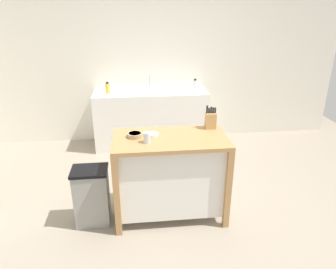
% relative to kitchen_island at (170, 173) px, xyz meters
% --- Properties ---
extents(ground_plane, '(6.90, 6.90, 0.00)m').
position_rel_kitchen_island_xyz_m(ground_plane, '(0.11, 0.02, -0.51)').
color(ground_plane, gray).
rests_on(ground_plane, ground).
extents(wall_back, '(5.90, 0.10, 2.60)m').
position_rel_kitchen_island_xyz_m(wall_back, '(0.11, 2.24, 0.79)').
color(wall_back, silver).
rests_on(wall_back, ground).
extents(kitchen_island, '(1.16, 0.62, 0.91)m').
position_rel_kitchen_island_xyz_m(kitchen_island, '(0.00, 0.00, 0.00)').
color(kitchen_island, '#AD7F4C').
rests_on(kitchen_island, ground).
extents(knife_block, '(0.11, 0.09, 0.25)m').
position_rel_kitchen_island_xyz_m(knife_block, '(0.46, 0.21, 0.49)').
color(knife_block, tan).
rests_on(knife_block, kitchen_island).
extents(bowl_ceramic_small, '(0.15, 0.15, 0.04)m').
position_rel_kitchen_island_xyz_m(bowl_ceramic_small, '(-0.35, 0.05, 0.43)').
color(bowl_ceramic_small, tan).
rests_on(bowl_ceramic_small, kitchen_island).
extents(bowl_stoneware_deep, '(0.12, 0.12, 0.03)m').
position_rel_kitchen_island_xyz_m(bowl_stoneware_deep, '(-0.17, 0.06, 0.42)').
color(bowl_stoneware_deep, silver).
rests_on(bowl_stoneware_deep, kitchen_island).
extents(drinking_cup, '(0.07, 0.07, 0.10)m').
position_rel_kitchen_island_xyz_m(drinking_cup, '(-0.24, -0.10, 0.45)').
color(drinking_cup, silver).
rests_on(drinking_cup, kitchen_island).
extents(trash_bin, '(0.36, 0.28, 0.63)m').
position_rel_kitchen_island_xyz_m(trash_bin, '(-0.82, -0.06, -0.19)').
color(trash_bin, gray).
rests_on(trash_bin, ground).
extents(sink_counter, '(1.76, 0.60, 0.89)m').
position_rel_kitchen_island_xyz_m(sink_counter, '(-0.09, 1.89, -0.06)').
color(sink_counter, white).
rests_on(sink_counter, ground).
extents(sink_faucet, '(0.02, 0.02, 0.22)m').
position_rel_kitchen_island_xyz_m(sink_faucet, '(-0.09, 2.03, 0.49)').
color(sink_faucet, '#B7BCC1').
rests_on(sink_faucet, sink_counter).
extents(bottle_hand_soap, '(0.06, 0.06, 0.20)m').
position_rel_kitchen_island_xyz_m(bottle_hand_soap, '(0.59, 1.80, 0.48)').
color(bottle_hand_soap, white).
rests_on(bottle_hand_soap, sink_counter).
extents(bottle_spray_cleaner, '(0.06, 0.06, 0.17)m').
position_rel_kitchen_island_xyz_m(bottle_spray_cleaner, '(-0.74, 1.85, 0.46)').
color(bottle_spray_cleaner, yellow).
rests_on(bottle_spray_cleaner, sink_counter).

